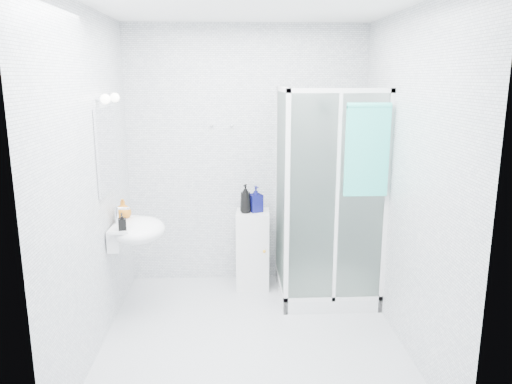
{
  "coord_description": "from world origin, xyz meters",
  "views": [
    {
      "loc": [
        -0.13,
        -3.71,
        2.08
      ],
      "look_at": [
        0.05,
        0.35,
        1.15
      ],
      "focal_mm": 35.0,
      "sensor_mm": 36.0,
      "label": 1
    }
  ],
  "objects_px": {
    "wall_basin": "(136,231)",
    "soap_dispenser_orange": "(123,209)",
    "soap_dispenser_black": "(122,222)",
    "shampoo_bottle_a": "(245,199)",
    "shower_enclosure": "(319,253)",
    "hand_towel": "(367,148)",
    "shampoo_bottle_b": "(256,199)",
    "storage_cabinet": "(253,250)"
  },
  "relations": [
    {
      "from": "wall_basin",
      "to": "soap_dispenser_orange",
      "type": "height_order",
      "value": "soap_dispenser_orange"
    },
    {
      "from": "soap_dispenser_black",
      "to": "shampoo_bottle_a",
      "type": "bearing_deg",
      "value": 36.32
    },
    {
      "from": "soap_dispenser_orange",
      "to": "shower_enclosure",
      "type": "bearing_deg",
      "value": 6.33
    },
    {
      "from": "hand_towel",
      "to": "shampoo_bottle_b",
      "type": "xyz_separation_m",
      "value": [
        -0.9,
        0.69,
        -0.59
      ]
    },
    {
      "from": "shower_enclosure",
      "to": "wall_basin",
      "type": "relative_size",
      "value": 3.57
    },
    {
      "from": "wall_basin",
      "to": "shampoo_bottle_a",
      "type": "height_order",
      "value": "shampoo_bottle_a"
    },
    {
      "from": "storage_cabinet",
      "to": "shampoo_bottle_a",
      "type": "bearing_deg",
      "value": -154.45
    },
    {
      "from": "hand_towel",
      "to": "shampoo_bottle_a",
      "type": "distance_m",
      "value": 1.33
    },
    {
      "from": "shower_enclosure",
      "to": "shampoo_bottle_b",
      "type": "bearing_deg",
      "value": 154.03
    },
    {
      "from": "soap_dispenser_orange",
      "to": "shampoo_bottle_a",
      "type": "bearing_deg",
      "value": 22.41
    },
    {
      "from": "soap_dispenser_black",
      "to": "hand_towel",
      "type": "bearing_deg",
      "value": 2.96
    },
    {
      "from": "shampoo_bottle_a",
      "to": "soap_dispenser_orange",
      "type": "relative_size",
      "value": 1.54
    },
    {
      "from": "wall_basin",
      "to": "shampoo_bottle_a",
      "type": "xyz_separation_m",
      "value": [
        0.96,
        0.57,
        0.13
      ]
    },
    {
      "from": "storage_cabinet",
      "to": "shampoo_bottle_b",
      "type": "height_order",
      "value": "shampoo_bottle_b"
    },
    {
      "from": "wall_basin",
      "to": "shower_enclosure",
      "type": "bearing_deg",
      "value": 10.81
    },
    {
      "from": "soap_dispenser_orange",
      "to": "shampoo_bottle_b",
      "type": "bearing_deg",
      "value": 22.12
    },
    {
      "from": "soap_dispenser_orange",
      "to": "storage_cabinet",
      "type": "bearing_deg",
      "value": 22.4
    },
    {
      "from": "soap_dispenser_orange",
      "to": "soap_dispenser_black",
      "type": "distance_m",
      "value": 0.31
    },
    {
      "from": "shower_enclosure",
      "to": "soap_dispenser_black",
      "type": "distance_m",
      "value": 1.86
    },
    {
      "from": "soap_dispenser_black",
      "to": "soap_dispenser_orange",
      "type": "bearing_deg",
      "value": 100.48
    },
    {
      "from": "shampoo_bottle_b",
      "to": "shower_enclosure",
      "type": "bearing_deg",
      "value": -25.97
    },
    {
      "from": "wall_basin",
      "to": "soap_dispenser_orange",
      "type": "bearing_deg",
      "value": 136.21
    },
    {
      "from": "wall_basin",
      "to": "soap_dispenser_black",
      "type": "relative_size",
      "value": 3.95
    },
    {
      "from": "shower_enclosure",
      "to": "soap_dispenser_orange",
      "type": "xyz_separation_m",
      "value": [
        -1.78,
        -0.2,
        0.51
      ]
    },
    {
      "from": "wall_basin",
      "to": "soap_dispenser_black",
      "type": "bearing_deg",
      "value": -109.41
    },
    {
      "from": "storage_cabinet",
      "to": "soap_dispenser_black",
      "type": "height_order",
      "value": "soap_dispenser_black"
    },
    {
      "from": "storage_cabinet",
      "to": "shampoo_bottle_b",
      "type": "bearing_deg",
      "value": 14.22
    },
    {
      "from": "hand_towel",
      "to": "shampoo_bottle_b",
      "type": "bearing_deg",
      "value": 142.5
    },
    {
      "from": "shower_enclosure",
      "to": "shampoo_bottle_b",
      "type": "height_order",
      "value": "shower_enclosure"
    },
    {
      "from": "shower_enclosure",
      "to": "soap_dispenser_orange",
      "type": "height_order",
      "value": "shower_enclosure"
    },
    {
      "from": "shower_enclosure",
      "to": "storage_cabinet",
      "type": "height_order",
      "value": "shower_enclosure"
    },
    {
      "from": "shampoo_bottle_a",
      "to": "storage_cabinet",
      "type": "bearing_deg",
      "value": 22.24
    },
    {
      "from": "soap_dispenser_orange",
      "to": "soap_dispenser_black",
      "type": "bearing_deg",
      "value": -79.52
    },
    {
      "from": "shower_enclosure",
      "to": "hand_towel",
      "type": "xyz_separation_m",
      "value": [
        0.31,
        -0.4,
        1.07
      ]
    },
    {
      "from": "shampoo_bottle_a",
      "to": "soap_dispenser_black",
      "type": "relative_size",
      "value": 1.99
    },
    {
      "from": "storage_cabinet",
      "to": "soap_dispenser_orange",
      "type": "height_order",
      "value": "soap_dispenser_orange"
    },
    {
      "from": "shampoo_bottle_b",
      "to": "soap_dispenser_black",
      "type": "distance_m",
      "value": 1.38
    },
    {
      "from": "shampoo_bottle_a",
      "to": "shampoo_bottle_b",
      "type": "xyz_separation_m",
      "value": [
        0.1,
        0.04,
        -0.01
      ]
    },
    {
      "from": "wall_basin",
      "to": "storage_cabinet",
      "type": "height_order",
      "value": "wall_basin"
    },
    {
      "from": "shampoo_bottle_a",
      "to": "hand_towel",
      "type": "bearing_deg",
      "value": -33.13
    },
    {
      "from": "shampoo_bottle_b",
      "to": "storage_cabinet",
      "type": "bearing_deg",
      "value": -169.08
    },
    {
      "from": "shampoo_bottle_a",
      "to": "soap_dispenser_black",
      "type": "distance_m",
      "value": 1.28
    }
  ]
}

